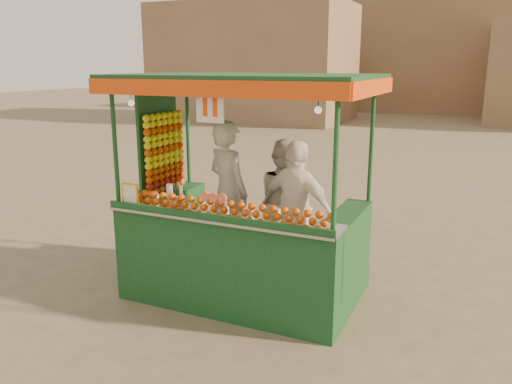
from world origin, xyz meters
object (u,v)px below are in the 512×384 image
at_px(vendor_middle, 286,204).
at_px(vendor_right, 297,211).
at_px(juice_cart, 237,228).
at_px(vendor_left, 228,192).

height_order(vendor_middle, vendor_right, vendor_right).
bearing_deg(juice_cart, vendor_middle, 41.47).
height_order(juice_cart, vendor_left, juice_cart).
xyz_separation_m(juice_cart, vendor_left, (-0.28, 0.32, 0.37)).
bearing_deg(juice_cart, vendor_left, 131.56).
height_order(juice_cart, vendor_middle, juice_cart).
relative_size(juice_cart, vendor_right, 1.79).
distance_m(juice_cart, vendor_middle, 0.71).
bearing_deg(vendor_middle, vendor_right, -179.00).
xyz_separation_m(vendor_middle, vendor_right, (0.26, -0.30, 0.02)).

